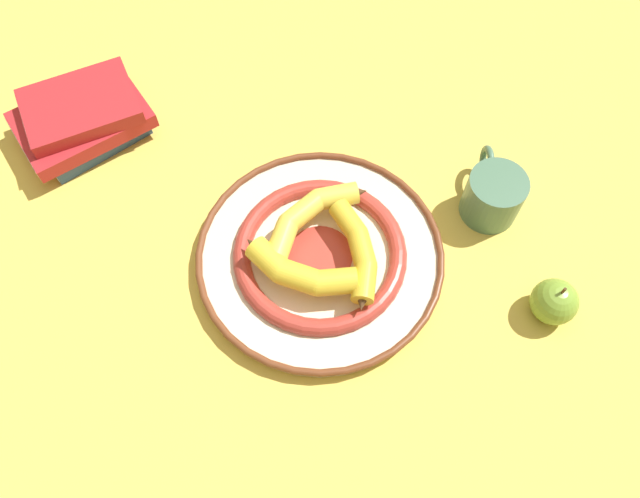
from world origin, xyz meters
The scene contains 8 objects.
ground_plane centered at (0.00, 0.00, 0.00)m, with size 2.80×2.80×0.00m, color gold.
decorative_bowl centered at (0.01, 0.02, 0.02)m, with size 0.37×0.37×0.04m.
banana_a centered at (0.00, -0.03, 0.06)m, with size 0.18×0.06×0.04m.
banana_b centered at (0.07, 0.03, 0.05)m, with size 0.11×0.16×0.03m.
banana_c centered at (-0.02, 0.06, 0.05)m, with size 0.11×0.18×0.03m.
book_stack centered at (-0.43, 0.09, 0.04)m, with size 0.23×0.25×0.08m.
coffee_mug centered at (0.22, 0.20, 0.04)m, with size 0.09×0.13×0.08m.
apple centered at (0.35, 0.07, 0.03)m, with size 0.07×0.07×0.08m.
Camera 1 is at (0.17, -0.36, 0.84)m, focal length 35.00 mm.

